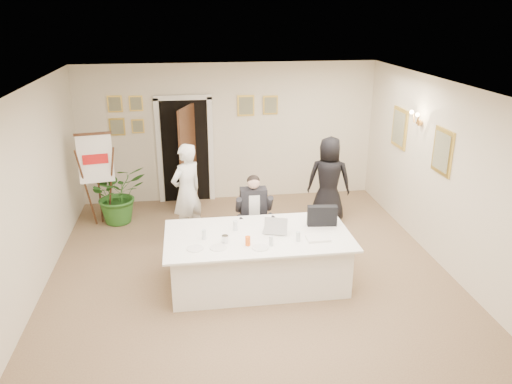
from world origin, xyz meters
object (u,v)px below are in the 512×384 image
at_px(flip_chart, 98,184).
at_px(laptop_bag, 322,216).
at_px(oj_glass, 248,241).
at_px(potted_palm, 118,194).
at_px(standing_man, 187,192).
at_px(steel_jug, 225,239).
at_px(seated_man, 254,214).
at_px(conference_table, 258,258).
at_px(standing_woman, 329,180).
at_px(paper_stack, 318,238).
at_px(laptop, 274,223).

height_order(flip_chart, laptop_bag, flip_chart).
xyz_separation_m(flip_chart, oj_glass, (2.38, -2.78, 0.04)).
distance_m(potted_palm, oj_glass, 3.56).
distance_m(standing_man, steel_jug, 1.93).
bearing_deg(standing_man, seated_man, 106.48).
distance_m(flip_chart, oj_glass, 3.66).
distance_m(conference_table, potted_palm, 3.42).
height_order(conference_table, laptop_bag, laptop_bag).
height_order(conference_table, standing_man, standing_man).
bearing_deg(flip_chart, standing_woman, -5.40).
relative_size(flip_chart, standing_man, 1.01).
bearing_deg(paper_stack, standing_man, 132.60).
height_order(seated_man, paper_stack, seated_man).
bearing_deg(laptop_bag, laptop, -164.49).
xyz_separation_m(standing_man, laptop_bag, (1.96, -1.48, 0.08)).
height_order(flip_chart, standing_woman, flip_chart).
bearing_deg(laptop_bag, seated_man, 145.28).
bearing_deg(standing_woman, laptop, 72.95).
bearing_deg(conference_table, standing_man, 120.45).
bearing_deg(conference_table, oj_glass, -120.18).
relative_size(laptop, oj_glass, 2.69).
bearing_deg(standing_man, oj_glass, 71.50).
height_order(laptop_bag, oj_glass, laptop_bag).
xyz_separation_m(seated_man, steel_jug, (-0.56, -1.18, 0.16)).
height_order(conference_table, paper_stack, paper_stack).
bearing_deg(standing_woman, paper_stack, 88.27).
relative_size(seated_man, paper_stack, 4.19).
bearing_deg(flip_chart, oj_glass, -49.46).
relative_size(laptop_bag, paper_stack, 1.36).
relative_size(standing_man, steel_jug, 15.48).
xyz_separation_m(conference_table, potted_palm, (-2.25, 2.57, 0.16)).
bearing_deg(standing_woman, standing_man, 26.22).
relative_size(flip_chart, potted_palm, 1.56).
xyz_separation_m(seated_man, standing_man, (-1.06, 0.69, 0.18)).
height_order(standing_man, oj_glass, standing_man).
relative_size(standing_man, paper_stack, 5.34).
bearing_deg(conference_table, laptop_bag, 10.96).
xyz_separation_m(conference_table, seated_man, (0.08, 0.98, 0.28)).
height_order(standing_woman, paper_stack, standing_woman).
bearing_deg(standing_man, conference_table, 80.10).
height_order(laptop, laptop_bag, laptop_bag).
xyz_separation_m(conference_table, laptop_bag, (0.98, 0.19, 0.53)).
distance_m(standing_man, standing_woman, 2.63).
xyz_separation_m(flip_chart, laptop, (2.81, -2.39, 0.12)).
xyz_separation_m(laptop_bag, paper_stack, (-0.18, -0.46, -0.14)).
relative_size(laptop_bag, steel_jug, 3.94).
xyz_separation_m(laptop, oj_glass, (-0.43, -0.39, -0.07)).
height_order(flip_chart, oj_glass, flip_chart).
relative_size(standing_woman, paper_stack, 5.08).
height_order(standing_woman, oj_glass, standing_woman).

